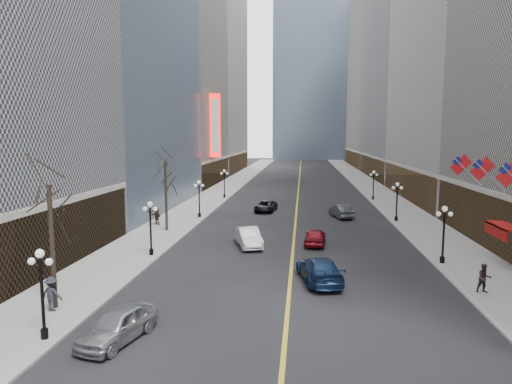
% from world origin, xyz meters
% --- Properties ---
extents(sidewalk_east, '(6.00, 230.00, 0.15)m').
position_xyz_m(sidewalk_east, '(14.00, 70.00, 0.07)').
color(sidewalk_east, gray).
rests_on(sidewalk_east, ground).
extents(sidewalk_west, '(6.00, 230.00, 0.15)m').
position_xyz_m(sidewalk_west, '(-14.00, 70.00, 0.07)').
color(sidewalk_west, gray).
rests_on(sidewalk_west, ground).
extents(lane_line, '(0.25, 200.00, 0.02)m').
position_xyz_m(lane_line, '(0.00, 80.00, 0.01)').
color(lane_line, gold).
rests_on(lane_line, ground).
extents(bldg_east_c, '(26.60, 40.60, 48.80)m').
position_xyz_m(bldg_east_c, '(29.88, 106.00, 24.18)').
color(bldg_east_c, gray).
rests_on(bldg_east_c, ground).
extents(bldg_east_d, '(26.60, 46.60, 62.80)m').
position_xyz_m(bldg_east_d, '(29.90, 149.00, 31.17)').
color(bldg_east_d, '#9C9681').
rests_on(bldg_east_d, ground).
extents(bldg_west_c, '(26.60, 30.60, 50.80)m').
position_xyz_m(bldg_west_c, '(-29.88, 87.00, 25.19)').
color(bldg_west_c, '#9C9681').
rests_on(bldg_west_c, ground).
extents(bldg_west_d, '(26.60, 38.60, 72.80)m').
position_xyz_m(bldg_west_d, '(-29.92, 121.00, 36.17)').
color(bldg_west_d, silver).
rests_on(bldg_west_d, ground).
extents(streetlamp_east_1, '(1.26, 0.44, 4.52)m').
position_xyz_m(streetlamp_east_1, '(11.80, 30.00, 2.90)').
color(streetlamp_east_1, black).
rests_on(streetlamp_east_1, sidewalk_east).
extents(streetlamp_east_2, '(1.26, 0.44, 4.52)m').
position_xyz_m(streetlamp_east_2, '(11.80, 48.00, 2.90)').
color(streetlamp_east_2, black).
rests_on(streetlamp_east_2, sidewalk_east).
extents(streetlamp_east_3, '(1.26, 0.44, 4.52)m').
position_xyz_m(streetlamp_east_3, '(11.80, 66.00, 2.90)').
color(streetlamp_east_3, black).
rests_on(streetlamp_east_3, sidewalk_east).
extents(streetlamp_west_0, '(1.26, 0.44, 4.52)m').
position_xyz_m(streetlamp_west_0, '(-11.80, 14.00, 2.90)').
color(streetlamp_west_0, black).
rests_on(streetlamp_west_0, sidewalk_west).
extents(streetlamp_west_1, '(1.26, 0.44, 4.52)m').
position_xyz_m(streetlamp_west_1, '(-11.80, 30.00, 2.90)').
color(streetlamp_west_1, black).
rests_on(streetlamp_west_1, sidewalk_west).
extents(streetlamp_west_2, '(1.26, 0.44, 4.52)m').
position_xyz_m(streetlamp_west_2, '(-11.80, 48.00, 2.90)').
color(streetlamp_west_2, black).
rests_on(streetlamp_west_2, sidewalk_west).
extents(streetlamp_west_3, '(1.26, 0.44, 4.52)m').
position_xyz_m(streetlamp_west_3, '(-11.80, 66.00, 2.90)').
color(streetlamp_west_3, black).
rests_on(streetlamp_west_3, sidewalk_west).
extents(flag_3, '(2.87, 0.12, 2.87)m').
position_xyz_m(flag_3, '(15.31, 27.00, 7.29)').
color(flag_3, '#B2B2B7').
rests_on(flag_3, ground).
extents(flag_4, '(2.87, 0.12, 2.87)m').
position_xyz_m(flag_4, '(15.31, 32.00, 7.29)').
color(flag_4, '#B2B2B7').
rests_on(flag_4, ground).
extents(flag_5, '(2.87, 0.12, 2.87)m').
position_xyz_m(flag_5, '(15.31, 37.00, 7.29)').
color(flag_5, '#B2B2B7').
rests_on(flag_5, ground).
extents(awning_c, '(1.40, 4.00, 0.93)m').
position_xyz_m(awning_c, '(16.11, 30.00, 3.08)').
color(awning_c, maroon).
rests_on(awning_c, ground).
extents(theatre_marquee, '(2.00, 0.55, 12.00)m').
position_xyz_m(theatre_marquee, '(-15.88, 80.00, 12.00)').
color(theatre_marquee, red).
rests_on(theatre_marquee, ground).
extents(tree_west_near, '(3.60, 3.60, 7.92)m').
position_xyz_m(tree_west_near, '(-13.50, 18.00, 6.24)').
color(tree_west_near, '#2D231C').
rests_on(tree_west_near, sidewalk_west).
extents(tree_west_far, '(3.60, 3.60, 7.92)m').
position_xyz_m(tree_west_far, '(-13.50, 40.00, 6.24)').
color(tree_west_far, '#2D231C').
rests_on(tree_west_far, sidewalk_west).
extents(car_nb_near, '(3.14, 5.18, 1.65)m').
position_xyz_m(car_nb_near, '(-8.21, 14.43, 0.82)').
color(car_nb_near, '#9B9EA2').
rests_on(car_nb_near, ground).
extents(car_nb_mid, '(3.24, 5.48, 1.71)m').
position_xyz_m(car_nb_mid, '(-4.06, 34.31, 0.85)').
color(car_nb_mid, silver).
rests_on(car_nb_mid, ground).
extents(car_nb_far, '(3.03, 5.45, 1.44)m').
position_xyz_m(car_nb_far, '(-4.07, 53.73, 0.72)').
color(car_nb_far, black).
rests_on(car_nb_far, ground).
extents(car_sb_near, '(3.55, 6.30, 1.72)m').
position_xyz_m(car_sb_near, '(2.00, 24.75, 0.86)').
color(car_sb_near, '#122446').
rests_on(car_sb_near, ground).
extents(car_sb_mid, '(2.22, 4.72, 1.56)m').
position_xyz_m(car_sb_mid, '(2.00, 35.57, 0.78)').
color(car_sb_mid, maroon).
rests_on(car_sb_mid, ground).
extents(car_sb_far, '(2.94, 5.16, 1.61)m').
position_xyz_m(car_sb_far, '(5.56, 50.22, 0.80)').
color(car_sb_far, '#424749').
rests_on(car_sb_far, ground).
extents(ped_east_walk, '(0.94, 0.56, 1.88)m').
position_xyz_m(ped_east_walk, '(12.35, 23.15, 1.09)').
color(ped_east_walk, black).
rests_on(ped_east_walk, sidewalk_east).
extents(ped_west_walk, '(1.34, 0.71, 1.98)m').
position_xyz_m(ped_west_walk, '(-13.37, 17.47, 1.14)').
color(ped_west_walk, '#22242B').
rests_on(ped_west_walk, sidewalk_west).
extents(ped_west_far, '(1.71, 1.47, 1.90)m').
position_xyz_m(ped_west_far, '(-15.56, 42.99, 1.10)').
color(ped_west_far, black).
rests_on(ped_west_far, sidewalk_west).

